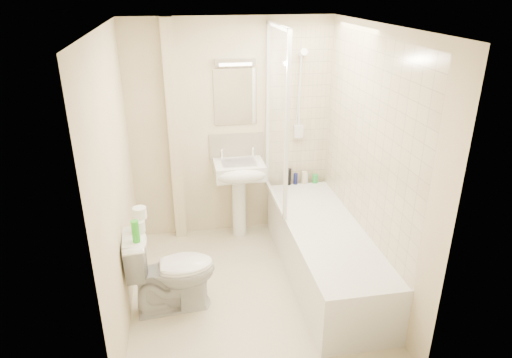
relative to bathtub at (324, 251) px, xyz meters
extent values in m
plane|color=beige|center=(-0.75, -0.11, -0.29)|extent=(2.50, 2.50, 0.00)
cube|color=beige|center=(-0.75, 1.14, 0.91)|extent=(2.20, 0.02, 2.40)
cube|color=beige|center=(-1.85, -0.11, 0.91)|extent=(0.02, 2.50, 2.40)
cube|color=beige|center=(0.35, -0.11, 0.91)|extent=(0.02, 2.50, 2.40)
cube|color=white|center=(-0.75, -0.11, 2.11)|extent=(2.20, 2.50, 0.02)
cube|color=beige|center=(0.00, 1.12, 1.14)|extent=(0.70, 0.01, 1.75)
cube|color=beige|center=(0.34, 0.00, 1.14)|extent=(0.01, 2.10, 1.75)
cube|color=beige|center=(-1.37, 1.08, 0.91)|extent=(0.12, 0.12, 2.40)
cube|color=beige|center=(-0.70, 1.13, 0.74)|extent=(0.60, 0.02, 0.30)
cube|color=white|center=(-0.70, 1.12, 1.29)|extent=(0.46, 0.01, 0.60)
cube|color=silver|center=(-0.70, 1.10, 1.66)|extent=(0.42, 0.07, 0.07)
cube|color=white|center=(0.00, 0.00, -0.01)|extent=(0.70, 2.10, 0.55)
cube|color=white|center=(0.00, 0.00, 0.21)|extent=(0.56, 1.96, 0.05)
cube|color=white|center=(-0.35, 0.69, 1.16)|extent=(0.01, 0.90, 1.80)
cube|color=white|center=(-0.35, 1.12, 1.16)|extent=(0.04, 0.04, 1.80)
cube|color=white|center=(-0.35, 0.24, 1.16)|extent=(0.04, 0.04, 1.80)
cube|color=white|center=(-0.35, 0.69, 2.04)|extent=(0.04, 0.90, 0.04)
cube|color=white|center=(-0.35, 0.69, 0.28)|extent=(0.04, 0.90, 0.03)
cylinder|color=white|center=(0.00, 1.10, 1.26)|extent=(0.02, 0.02, 0.90)
cylinder|color=white|center=(0.00, 1.10, 0.81)|extent=(0.05, 0.05, 0.02)
cylinder|color=white|center=(0.00, 1.10, 1.71)|extent=(0.05, 0.05, 0.02)
cylinder|color=white|center=(0.00, 1.04, 1.74)|extent=(0.08, 0.11, 0.11)
cube|color=white|center=(0.00, 1.10, 0.88)|extent=(0.10, 0.05, 0.14)
cylinder|color=white|center=(-0.02, 1.08, 1.31)|extent=(0.01, 0.13, 0.84)
cylinder|color=white|center=(-0.70, 0.97, 0.07)|extent=(0.15, 0.15, 0.72)
cube|color=white|center=(-0.70, 0.94, 0.53)|extent=(0.54, 0.41, 0.16)
ellipsoid|color=white|center=(-0.70, 0.77, 0.53)|extent=(0.54, 0.23, 0.16)
cube|color=silver|center=(-0.70, 0.94, 0.60)|extent=(0.37, 0.27, 0.04)
cylinder|color=white|center=(-0.88, 1.05, 0.67)|extent=(0.03, 0.03, 0.10)
cylinder|color=white|center=(-0.52, 1.05, 0.67)|extent=(0.03, 0.03, 0.10)
sphere|color=white|center=(-0.88, 1.05, 0.73)|extent=(0.04, 0.04, 0.04)
sphere|color=white|center=(-0.52, 1.05, 0.73)|extent=(0.04, 0.04, 0.04)
cylinder|color=black|center=(-0.11, 1.05, 0.36)|extent=(0.05, 0.05, 0.19)
cylinder|color=#131853|center=(-0.03, 1.05, 0.33)|extent=(0.05, 0.05, 0.13)
cylinder|color=beige|center=(0.08, 1.05, 0.33)|extent=(0.06, 0.06, 0.14)
cylinder|color=silver|center=(0.09, 1.05, 0.32)|extent=(0.06, 0.06, 0.13)
cylinder|color=green|center=(0.21, 1.05, 0.31)|extent=(0.07, 0.07, 0.10)
imported|color=white|center=(-1.47, -0.21, 0.10)|extent=(0.54, 0.82, 0.77)
cylinder|color=white|center=(-1.71, -0.16, 0.53)|extent=(0.10, 0.10, 0.10)
cylinder|color=white|center=(-1.69, -0.11, 0.63)|extent=(0.11, 0.11, 0.10)
cylinder|color=green|center=(-1.72, -0.32, 0.58)|extent=(0.06, 0.06, 0.19)
camera|label=1|loc=(-1.33, -3.63, 2.41)|focal=32.00mm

